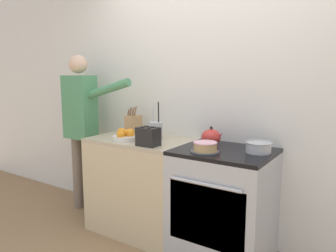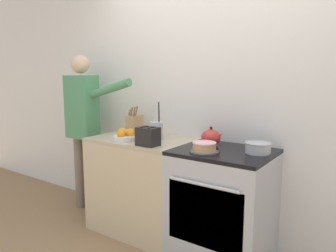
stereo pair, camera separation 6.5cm
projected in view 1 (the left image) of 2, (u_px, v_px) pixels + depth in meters
wall_back at (217, 95)px, 2.92m from camera, size 8.00×0.04×2.60m
counter_cabinet at (142, 185)px, 3.11m from camera, size 0.92×0.62×0.90m
stove_range at (223, 204)px, 2.65m from camera, size 0.75×0.65×0.90m
layer_cake at (205, 147)px, 2.50m from camera, size 0.22×0.22×0.08m
tea_kettle at (211, 137)px, 2.74m from camera, size 0.20×0.16×0.16m
mixing_bowl at (259, 147)px, 2.49m from camera, size 0.20×0.20×0.08m
knife_block at (133, 124)px, 3.23m from camera, size 0.11×0.15×0.28m
utensil_crock at (156, 130)px, 2.99m from camera, size 0.12×0.12×0.34m
fruit_bowl at (126, 136)px, 2.95m from camera, size 0.24×0.24×0.11m
toaster at (148, 137)px, 2.72m from camera, size 0.19×0.13×0.16m
person_baker at (81, 119)px, 3.49m from camera, size 0.94×0.20×1.68m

